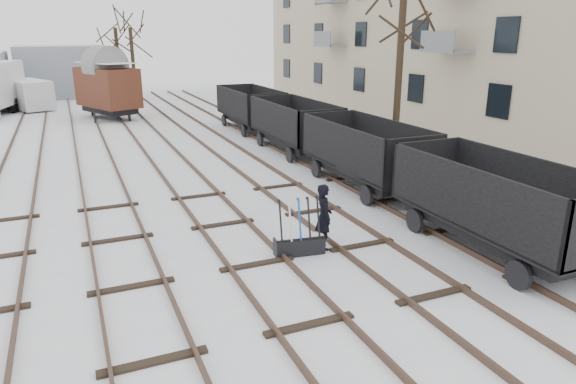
% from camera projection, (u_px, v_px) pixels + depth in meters
% --- Properties ---
extents(ground, '(120.00, 120.00, 0.00)m').
position_uv_depth(ground, '(257.00, 265.00, 12.67)').
color(ground, white).
rests_on(ground, ground).
extents(tracks, '(13.90, 52.00, 0.16)m').
position_uv_depth(tracks, '(160.00, 151.00, 24.65)').
color(tracks, black).
rests_on(tracks, ground).
extents(shed_right, '(7.00, 6.00, 4.50)m').
position_uv_depth(shed_right, '(61.00, 71.00, 45.59)').
color(shed_right, gray).
rests_on(shed_right, ground).
extents(ground_frame, '(1.34, 0.58, 1.49)m').
position_uv_depth(ground_frame, '(299.00, 244.00, 13.24)').
color(ground_frame, black).
rests_on(ground_frame, ground).
extents(worker, '(0.52, 0.71, 1.77)m').
position_uv_depth(worker, '(324.00, 217.00, 13.43)').
color(worker, black).
rests_on(worker, ground).
extents(freight_wagon_a, '(2.36, 5.90, 2.41)m').
position_uv_depth(freight_wagon_a, '(495.00, 217.00, 13.28)').
color(freight_wagon_a, black).
rests_on(freight_wagon_a, ground).
extents(freight_wagon_b, '(2.36, 5.90, 2.41)m').
position_uv_depth(freight_wagon_b, '(365.00, 163.00, 18.89)').
color(freight_wagon_b, black).
rests_on(freight_wagon_b, ground).
extents(freight_wagon_c, '(2.36, 5.90, 2.41)m').
position_uv_depth(freight_wagon_c, '(295.00, 133.00, 24.51)').
color(freight_wagon_c, black).
rests_on(freight_wagon_c, ground).
extents(freight_wagon_d, '(2.36, 5.90, 2.41)m').
position_uv_depth(freight_wagon_d, '(250.00, 114.00, 30.13)').
color(freight_wagon_d, black).
rests_on(freight_wagon_d, ground).
extents(box_van_wagon, '(4.20, 5.40, 3.66)m').
position_uv_depth(box_van_wagon, '(107.00, 86.00, 33.73)').
color(box_van_wagon, black).
rests_on(box_van_wagon, ground).
extents(panel_van, '(3.75, 5.35, 2.17)m').
position_uv_depth(panel_van, '(28.00, 94.00, 38.13)').
color(panel_van, silver).
rests_on(panel_van, ground).
extents(tree_near, '(0.30, 0.30, 7.03)m').
position_uv_depth(tree_near, '(398.00, 82.00, 21.42)').
color(tree_near, black).
rests_on(tree_near, ground).
extents(tree_far_left, '(0.30, 0.30, 5.90)m').
position_uv_depth(tree_far_left, '(119.00, 65.00, 42.94)').
color(tree_far_left, black).
rests_on(tree_far_left, ground).
extents(tree_far_right, '(0.30, 0.30, 5.92)m').
position_uv_depth(tree_far_right, '(133.00, 65.00, 42.75)').
color(tree_far_right, black).
rests_on(tree_far_right, ground).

